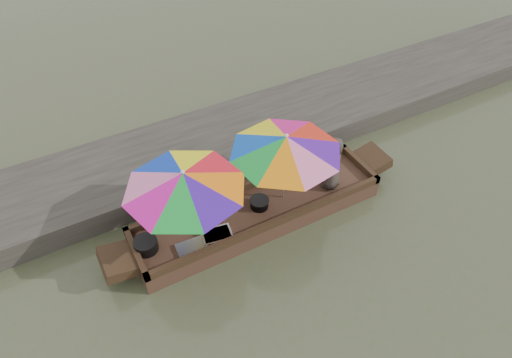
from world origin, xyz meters
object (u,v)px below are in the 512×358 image
supply_bag (210,215)px  umbrella_stern (285,168)px  boat_hull (258,213)px  charcoal_grill (259,203)px  tray_crayfish (217,235)px  umbrella_bow (188,204)px  tray_scallop (192,248)px  vendor (333,163)px  cooking_pot (146,245)px

supply_bag → umbrella_stern: (1.48, -0.14, 0.65)m
boat_hull → charcoal_grill: 0.26m
tray_crayfish → supply_bag: (0.07, 0.43, 0.09)m
tray_crayfish → umbrella_stern: size_ratio=0.26×
umbrella_bow → umbrella_stern: size_ratio=1.01×
boat_hull → tray_crayfish: 1.07m
tray_scallop → umbrella_bow: bearing=68.9°
tray_scallop → vendor: 3.10m
tray_crayfish → charcoal_grill: 1.07m
charcoal_grill → supply_bag: 0.97m
umbrella_stern → tray_crayfish: bearing=-169.5°
umbrella_bow → cooking_pot: bearing=176.0°
boat_hull → tray_scallop: tray_scallop is taller
umbrella_stern → vendor: bearing=-8.9°
supply_bag → umbrella_stern: bearing=-5.5°
tray_crayfish → vendor: (2.55, 0.13, 0.54)m
vendor → umbrella_bow: bearing=-41.1°
vendor → umbrella_stern: 1.03m
umbrella_bow → tray_crayfish: bearing=-38.3°
supply_bag → vendor: vendor is taller
umbrella_bow → boat_hull: bearing=0.0°
tray_scallop → tray_crayfish: bearing=4.4°
tray_crayfish → charcoal_grill: charcoal_grill is taller
charcoal_grill → umbrella_stern: size_ratio=0.17×
vendor → charcoal_grill: bearing=-43.9°
tray_crayfish → tray_scallop: (-0.49, -0.04, -0.01)m
charcoal_grill → umbrella_stern: umbrella_stern is taller
cooking_pot → umbrella_stern: size_ratio=0.20×
umbrella_stern → cooking_pot: bearing=178.8°
tray_crayfish → supply_bag: supply_bag is taller
vendor → umbrella_bow: 2.93m
supply_bag → umbrella_stern: size_ratio=0.14×
supply_bag → umbrella_stern: 1.62m
supply_bag → umbrella_bow: 0.79m
tray_crayfish → umbrella_stern: (1.55, 0.29, 0.73)m
boat_hull → supply_bag: (-0.94, 0.14, 0.30)m
supply_bag → vendor: (2.48, -0.30, 0.45)m
supply_bag → umbrella_bow: umbrella_bow is taller
tray_crayfish → tray_scallop: tray_crayfish is taller
boat_hull → charcoal_grill: charcoal_grill is taller
tray_crayfish → vendor: vendor is taller
tray_crayfish → umbrella_stern: 1.74m
vendor → umbrella_stern: (-1.00, 0.16, 0.19)m
tray_crayfish → umbrella_bow: (-0.37, 0.29, 0.73)m
cooking_pot → tray_scallop: 0.80m
tray_crayfish → vendor: bearing=3.0°
tray_crayfish → umbrella_bow: size_ratio=0.26×
tray_crayfish → tray_scallop: size_ratio=1.00×
tray_scallop → cooking_pot: bearing=151.3°
cooking_pot → supply_bag: 1.27m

